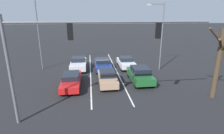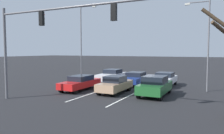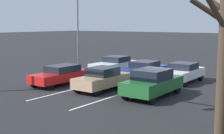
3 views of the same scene
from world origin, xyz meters
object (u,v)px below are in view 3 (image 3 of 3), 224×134
car_red_rightlane_front (62,74)px  bare_tree_near (221,50)px  car_tan_midlane_front (103,79)px  car_silver_rightlane_second (115,65)px  car_white_leftlane_second (183,72)px  car_navy_midlane_second (143,70)px  car_darkgreen_leftlane_front (153,83)px  street_lamp_right_shoulder (79,12)px

car_red_rightlane_front → bare_tree_near: bare_tree_near is taller
car_red_rightlane_front → bare_tree_near: size_ratio=0.81×
car_tan_midlane_front → bare_tree_near: size_ratio=0.71×
car_silver_rightlane_second → car_white_leftlane_second: car_silver_rightlane_second is taller
car_tan_midlane_front → car_white_leftlane_second: (-3.06, -5.58, 0.00)m
car_navy_midlane_second → car_tan_midlane_front: bearing=90.5°
car_darkgreen_leftlane_front → street_lamp_right_shoulder: bearing=-28.8°
car_silver_rightlane_second → car_white_leftlane_second: 6.21m
car_tan_midlane_front → street_lamp_right_shoulder: 10.93m
car_red_rightlane_front → car_navy_midlane_second: same height
car_tan_midlane_front → car_darkgreen_leftlane_front: bearing=-175.4°
car_white_leftlane_second → car_red_rightlane_front: bearing=40.8°
car_red_rightlane_front → car_white_leftlane_second: 8.72m
car_darkgreen_leftlane_front → car_tan_midlane_front: bearing=4.6°
car_darkgreen_leftlane_front → car_white_leftlane_second: 5.31m
car_silver_rightlane_second → bare_tree_near: bearing=140.3°
car_silver_rightlane_second → car_navy_midlane_second: size_ratio=0.98×
car_darkgreen_leftlane_front → car_red_rightlane_front: car_darkgreen_leftlane_front is taller
bare_tree_near → car_red_rightlane_front: bearing=-17.8°
car_silver_rightlane_second → street_lamp_right_shoulder: (4.45, -0.61, 4.57)m
car_red_rightlane_front → car_navy_midlane_second: bearing=-122.9°
car_silver_rightlane_second → car_navy_midlane_second: 3.14m
car_navy_midlane_second → car_white_leftlane_second: 3.12m
car_navy_midlane_second → bare_tree_near: (-8.65, 9.28, 2.57)m
car_tan_midlane_front → car_navy_midlane_second: 5.26m
car_tan_midlane_front → car_red_rightlane_front: size_ratio=0.88×
car_silver_rightlane_second → bare_tree_near: bare_tree_near is taller
car_red_rightlane_front → car_white_leftlane_second: (-6.59, -5.70, 0.05)m
car_tan_midlane_front → car_red_rightlane_front: 3.54m
car_white_leftlane_second → street_lamp_right_shoulder: bearing=-4.2°
street_lamp_right_shoulder → car_white_leftlane_second: bearing=175.8°
car_silver_rightlane_second → car_white_leftlane_second: (-6.21, 0.17, -0.02)m
car_darkgreen_leftlane_front → bare_tree_near: bearing=140.1°
car_darkgreen_leftlane_front → car_tan_midlane_front: (3.46, 0.28, -0.09)m
car_navy_midlane_second → car_silver_rightlane_second: bearing=-8.9°
bare_tree_near → street_lamp_right_shoulder: bearing=-32.6°
car_darkgreen_leftlane_front → car_red_rightlane_front: 7.00m
car_white_leftlane_second → street_lamp_right_shoulder: (10.66, -0.79, 4.59)m
car_tan_midlane_front → street_lamp_right_shoulder: (7.60, -6.36, 4.59)m
car_white_leftlane_second → street_lamp_right_shoulder: size_ratio=0.45×
car_darkgreen_leftlane_front → car_white_leftlane_second: size_ratio=1.04×
car_white_leftlane_second → bare_tree_near: size_ratio=0.71×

